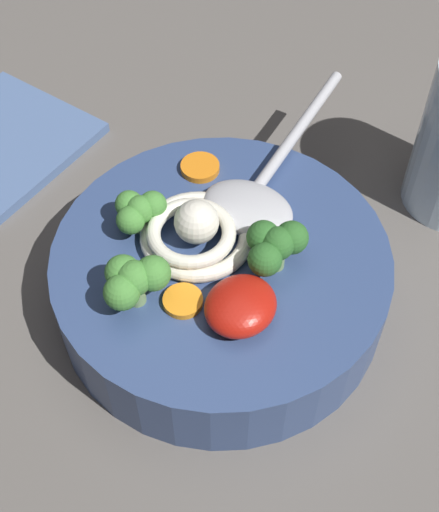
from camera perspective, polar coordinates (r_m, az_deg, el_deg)
The scene contains 11 objects.
table_slab at distance 48.84cm, azimuth -1.63°, elevation -3.58°, with size 135.73×135.73×3.11cm, color #5B5651.
soup_bowl at distance 44.75cm, azimuth 0.00°, elevation -1.89°, with size 21.15×21.15×4.95cm.
noodle_pile at distance 42.64cm, azimuth -1.65°, elevation 1.72°, with size 7.82×7.67×3.14cm.
soup_spoon at distance 45.21cm, azimuth 3.13°, elevation 5.07°, with size 17.51×6.56×1.60cm.
chili_sauce_dollop at distance 39.49cm, azimuth 1.73°, elevation -4.08°, with size 4.40×3.96×1.98cm, color #B2190F.
broccoli_floret_beside_noodles at distance 43.24cm, azimuth -6.64°, elevation 3.72°, with size 3.48×3.00×2.75cm.
broccoli_floret_beside_chili at distance 39.51cm, azimuth -6.95°, elevation -1.99°, with size 4.09×3.52×3.23cm.
broccoli_floret_right at distance 41.03cm, azimuth 4.56°, elevation 0.97°, with size 3.97×3.42×3.14cm.
carrot_slice_near_spoon at distance 40.66cm, azimuth -3.00°, elevation -3.68°, with size 2.35×2.35×0.43cm, color orange.
carrot_slice_extra_a at distance 47.65cm, azimuth -1.60°, elevation 7.23°, with size 2.64×2.64×0.47cm, color orange.
folded_napkin at distance 59.12cm, azimuth -17.43°, elevation 8.80°, with size 12.67×11.96×0.80cm, color #4C6693.
Camera 1 is at (21.31, 17.76, 41.75)cm, focal length 49.10 mm.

